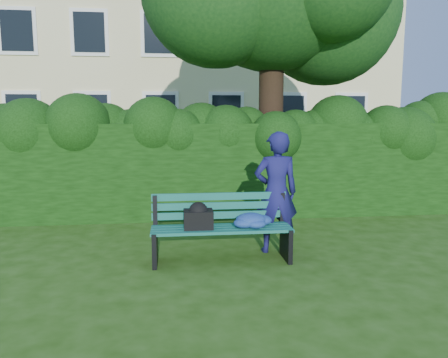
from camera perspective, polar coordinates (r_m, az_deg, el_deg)
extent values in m
plane|color=#23470D|center=(6.55, 0.63, -9.02)|extent=(80.00, 80.00, 0.00)
cube|color=beige|center=(20.62, -4.67, 19.65)|extent=(16.00, 8.00, 12.00)
cube|color=white|center=(16.99, -24.81, 7.75)|extent=(1.30, 0.08, 1.60)
cube|color=black|center=(16.95, -24.85, 7.74)|extent=(1.05, 0.04, 1.35)
cube|color=white|center=(16.42, -16.74, 8.16)|extent=(1.30, 0.08, 1.60)
cube|color=black|center=(16.38, -16.76, 8.16)|extent=(1.05, 0.04, 1.35)
cube|color=white|center=(16.18, -8.25, 8.43)|extent=(1.30, 0.08, 1.60)
cube|color=black|center=(16.14, -8.25, 8.43)|extent=(1.05, 0.04, 1.35)
cube|color=white|center=(16.30, 0.31, 8.51)|extent=(1.30, 0.08, 1.60)
cube|color=black|center=(16.26, 0.32, 8.51)|extent=(1.05, 0.04, 1.35)
cube|color=white|center=(16.77, 8.56, 8.42)|extent=(1.30, 0.08, 1.60)
cube|color=black|center=(16.73, 8.60, 8.42)|extent=(1.05, 0.04, 1.35)
cube|color=white|center=(17.55, 16.22, 8.17)|extent=(1.30, 0.08, 1.60)
cube|color=black|center=(17.52, 16.27, 8.17)|extent=(1.05, 0.04, 1.35)
cube|color=white|center=(17.23, -25.40, 17.08)|extent=(1.30, 0.08, 1.60)
cube|color=black|center=(17.19, -25.44, 17.10)|extent=(1.05, 0.04, 1.35)
cube|color=white|center=(16.66, -17.16, 17.83)|extent=(1.30, 0.08, 1.60)
cube|color=black|center=(16.62, -17.19, 17.85)|extent=(1.05, 0.04, 1.35)
cube|color=white|center=(16.43, -8.46, 18.24)|extent=(1.30, 0.08, 1.60)
cube|color=black|center=(16.39, -8.47, 18.26)|extent=(1.05, 0.04, 1.35)
cube|color=white|center=(16.55, 0.31, 18.25)|extent=(1.30, 0.08, 1.60)
cube|color=black|center=(16.51, 0.33, 18.28)|extent=(1.05, 0.04, 1.35)
cube|color=white|center=(17.01, 8.78, 17.89)|extent=(1.30, 0.08, 1.60)
cube|color=black|center=(16.97, 8.81, 17.91)|extent=(1.05, 0.04, 1.35)
cube|color=white|center=(17.78, 16.60, 17.23)|extent=(1.30, 0.08, 1.60)
cube|color=black|center=(17.74, 16.66, 17.24)|extent=(1.05, 0.04, 1.35)
cube|color=black|center=(8.50, -1.27, 1.22)|extent=(10.00, 1.00, 1.80)
cylinder|color=black|center=(9.46, 6.16, 10.18)|extent=(0.52, 0.52, 4.53)
sphere|color=#123B14|center=(10.44, 13.25, 20.37)|extent=(3.13, 3.13, 3.13)
cube|color=#105147|center=(5.69, -0.12, -6.99)|extent=(1.87, 0.11, 0.04)
cube|color=#105147|center=(5.80, -0.25, -6.68)|extent=(1.87, 0.11, 0.04)
cube|color=#105147|center=(5.92, -0.38, -6.38)|extent=(1.87, 0.11, 0.04)
cube|color=#105147|center=(6.03, -0.50, -6.09)|extent=(1.87, 0.11, 0.04)
cube|color=#105147|center=(6.08, -0.58, -4.72)|extent=(1.87, 0.05, 0.10)
cube|color=#105147|center=(6.06, -0.59, -3.50)|extent=(1.87, 0.05, 0.10)
cube|color=#105147|center=(6.05, -0.60, -2.27)|extent=(1.87, 0.05, 0.10)
cube|color=black|center=(5.90, -9.00, -8.86)|extent=(0.06, 0.50, 0.44)
cube|color=black|center=(6.04, -8.98, -4.23)|extent=(0.06, 0.06, 0.45)
cube|color=black|center=(5.79, -9.07, -6.92)|extent=(0.06, 0.42, 0.05)
cube|color=black|center=(6.08, 8.10, -8.32)|extent=(0.06, 0.50, 0.44)
cube|color=black|center=(6.22, 7.59, -3.84)|extent=(0.06, 0.06, 0.45)
cube|color=black|center=(5.97, 8.27, -6.43)|extent=(0.06, 0.42, 0.05)
cube|color=white|center=(5.78, -3.34, -6.45)|extent=(0.18, 0.13, 0.02)
cube|color=black|center=(5.80, -3.37, -5.26)|extent=(0.39, 0.29, 0.24)
imported|color=#171750|center=(6.25, 6.80, -1.75)|extent=(0.64, 0.43, 1.73)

